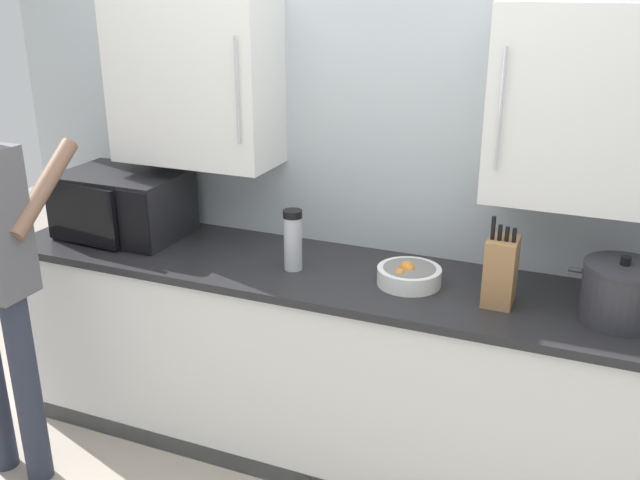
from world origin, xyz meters
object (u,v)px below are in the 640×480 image
object	(u,v)px
thermos_flask	(293,240)
fruit_bowl	(409,275)
knife_block	(501,271)
stock_pot	(620,293)
microwave_oven	(119,204)

from	to	relation	value
thermos_flask	fruit_bowl	xyz separation A→B (m)	(0.49, 0.03, -0.09)
knife_block	stock_pot	bearing A→B (deg)	1.70
fruit_bowl	knife_block	world-z (taller)	knife_block
microwave_oven	fruit_bowl	world-z (taller)	microwave_oven
knife_block	stock_pot	distance (m)	0.42
fruit_bowl	stock_pot	world-z (taller)	stock_pot
microwave_oven	knife_block	size ratio (longest dim) A/B	1.62
fruit_bowl	knife_block	distance (m)	0.37
fruit_bowl	knife_block	bearing A→B (deg)	-5.66
thermos_flask	stock_pot	xyz separation A→B (m)	(1.27, 0.01, -0.02)
microwave_oven	stock_pot	distance (m)	2.21
thermos_flask	stock_pot	size ratio (longest dim) A/B	0.71
thermos_flask	fruit_bowl	bearing A→B (deg)	3.84
microwave_oven	fruit_bowl	xyz separation A→B (m)	(1.43, -0.05, -0.11)
fruit_bowl	knife_block	size ratio (longest dim) A/B	0.74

